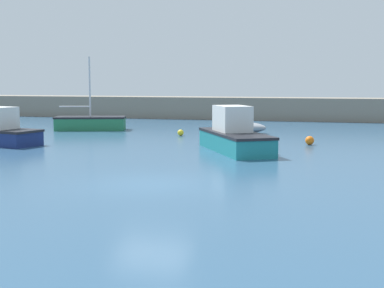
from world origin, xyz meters
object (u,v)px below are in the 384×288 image
(mooring_buoy_orange, at_px, (310,140))
(mooring_buoy_yellow, at_px, (181,133))
(motorboat_grey_hull, at_px, (234,136))
(rowboat_blue_near, at_px, (240,127))
(sailboat_short_mast, at_px, (91,123))

(mooring_buoy_orange, xyz_separation_m, mooring_buoy_yellow, (-7.85, 2.84, -0.04))
(mooring_buoy_orange, height_order, mooring_buoy_yellow, mooring_buoy_orange)
(mooring_buoy_orange, bearing_deg, motorboat_grey_hull, -134.49)
(motorboat_grey_hull, bearing_deg, rowboat_blue_near, 158.27)
(motorboat_grey_hull, distance_m, mooring_buoy_orange, 4.88)
(motorboat_grey_hull, relative_size, rowboat_blue_near, 1.61)
(sailboat_short_mast, height_order, rowboat_blue_near, sailboat_short_mast)
(mooring_buoy_yellow, bearing_deg, mooring_buoy_orange, -19.89)
(sailboat_short_mast, bearing_deg, mooring_buoy_orange, -35.53)
(motorboat_grey_hull, distance_m, rowboat_blue_near, 9.20)
(motorboat_grey_hull, bearing_deg, mooring_buoy_orange, 105.93)
(motorboat_grey_hull, bearing_deg, sailboat_short_mast, -156.10)
(sailboat_short_mast, relative_size, mooring_buoy_yellow, 13.36)
(mooring_buoy_orange, relative_size, mooring_buoy_yellow, 1.23)
(rowboat_blue_near, bearing_deg, mooring_buoy_yellow, -127.77)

